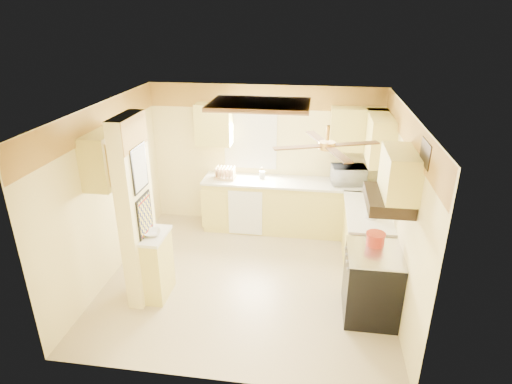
% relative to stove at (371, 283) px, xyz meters
% --- Properties ---
extents(floor, '(4.00, 4.00, 0.00)m').
position_rel_stove_xyz_m(floor, '(-1.67, 0.55, -0.46)').
color(floor, tan).
rests_on(floor, ground).
extents(ceiling, '(4.00, 4.00, 0.00)m').
position_rel_stove_xyz_m(ceiling, '(-1.67, 0.55, 2.04)').
color(ceiling, white).
rests_on(ceiling, wall_back).
extents(wall_back, '(4.00, 0.00, 4.00)m').
position_rel_stove_xyz_m(wall_back, '(-1.67, 2.45, 0.79)').
color(wall_back, '#FCE99A').
rests_on(wall_back, floor).
extents(wall_front, '(4.00, 0.00, 4.00)m').
position_rel_stove_xyz_m(wall_front, '(-1.67, -1.35, 0.79)').
color(wall_front, '#FCE99A').
rests_on(wall_front, floor).
extents(wall_left, '(0.00, 3.80, 3.80)m').
position_rel_stove_xyz_m(wall_left, '(-3.67, 0.55, 0.79)').
color(wall_left, '#FCE99A').
rests_on(wall_left, floor).
extents(wall_right, '(0.00, 3.80, 3.80)m').
position_rel_stove_xyz_m(wall_right, '(0.33, 0.55, 0.79)').
color(wall_right, '#FCE99A').
rests_on(wall_right, floor).
extents(wallpaper_border, '(4.00, 0.02, 0.40)m').
position_rel_stove_xyz_m(wallpaper_border, '(-1.67, 2.43, 1.84)').
color(wallpaper_border, '#FBC04A').
rests_on(wallpaper_border, wall_back).
extents(partition_column, '(0.20, 0.70, 2.50)m').
position_rel_stove_xyz_m(partition_column, '(-3.02, 0.00, 0.79)').
color(partition_column, '#FCE99A').
rests_on(partition_column, floor).
extents(partition_ledge, '(0.25, 0.55, 0.90)m').
position_rel_stove_xyz_m(partition_ledge, '(-2.80, 0.00, -0.01)').
color(partition_ledge, '#DECF66').
rests_on(partition_ledge, floor).
extents(ledge_top, '(0.28, 0.58, 0.04)m').
position_rel_stove_xyz_m(ledge_top, '(-2.80, 0.00, 0.46)').
color(ledge_top, silver).
rests_on(ledge_top, partition_ledge).
extents(lower_cabinets_back, '(3.00, 0.60, 0.90)m').
position_rel_stove_xyz_m(lower_cabinets_back, '(-1.17, 2.15, -0.01)').
color(lower_cabinets_back, '#DECF66').
rests_on(lower_cabinets_back, floor).
extents(lower_cabinets_right, '(0.60, 1.40, 0.90)m').
position_rel_stove_xyz_m(lower_cabinets_right, '(0.03, 1.15, -0.01)').
color(lower_cabinets_right, '#DECF66').
rests_on(lower_cabinets_right, floor).
extents(countertop_back, '(3.04, 0.64, 0.04)m').
position_rel_stove_xyz_m(countertop_back, '(-1.17, 2.14, 0.46)').
color(countertop_back, silver).
rests_on(countertop_back, lower_cabinets_back).
extents(countertop_right, '(0.64, 1.44, 0.04)m').
position_rel_stove_xyz_m(countertop_right, '(0.02, 1.15, 0.46)').
color(countertop_right, silver).
rests_on(countertop_right, lower_cabinets_right).
extents(dishwasher_panel, '(0.58, 0.02, 0.80)m').
position_rel_stove_xyz_m(dishwasher_panel, '(-1.92, 1.84, -0.03)').
color(dishwasher_panel, white).
rests_on(dishwasher_panel, lower_cabinets_back).
extents(window, '(0.92, 0.02, 1.02)m').
position_rel_stove_xyz_m(window, '(-1.92, 2.44, 1.09)').
color(window, white).
rests_on(window, wall_back).
extents(upper_cab_back_left, '(0.60, 0.35, 0.70)m').
position_rel_stove_xyz_m(upper_cab_back_left, '(-2.52, 2.27, 1.39)').
color(upper_cab_back_left, '#DECF66').
rests_on(upper_cab_back_left, wall_back).
extents(upper_cab_back_right, '(0.90, 0.35, 0.70)m').
position_rel_stove_xyz_m(upper_cab_back_right, '(-0.12, 2.27, 1.39)').
color(upper_cab_back_right, '#DECF66').
rests_on(upper_cab_back_right, wall_back).
extents(upper_cab_right, '(0.35, 1.00, 0.70)m').
position_rel_stove_xyz_m(upper_cab_right, '(0.16, 1.80, 1.39)').
color(upper_cab_right, '#DECF66').
rests_on(upper_cab_right, wall_right).
extents(upper_cab_left_wall, '(0.35, 0.75, 0.70)m').
position_rel_stove_xyz_m(upper_cab_left_wall, '(-3.49, 0.30, 1.39)').
color(upper_cab_left_wall, '#DECF66').
rests_on(upper_cab_left_wall, wall_left).
extents(upper_cab_over_stove, '(0.35, 0.76, 0.52)m').
position_rel_stove_xyz_m(upper_cab_over_stove, '(0.16, 0.00, 1.49)').
color(upper_cab_over_stove, '#DECF66').
rests_on(upper_cab_over_stove, wall_right).
extents(stove, '(0.68, 0.77, 0.92)m').
position_rel_stove_xyz_m(stove, '(0.00, 0.00, 0.00)').
color(stove, black).
rests_on(stove, floor).
extents(range_hood, '(0.50, 0.76, 0.14)m').
position_rel_stove_xyz_m(range_hood, '(0.07, 0.00, 1.16)').
color(range_hood, black).
rests_on(range_hood, upper_cab_over_stove).
extents(poster_menu, '(0.02, 0.42, 0.57)m').
position_rel_stove_xyz_m(poster_menu, '(-2.91, 0.00, 1.39)').
color(poster_menu, black).
rests_on(poster_menu, partition_column).
extents(poster_nashville, '(0.02, 0.42, 0.57)m').
position_rel_stove_xyz_m(poster_nashville, '(-2.91, 0.00, 0.74)').
color(poster_nashville, black).
rests_on(poster_nashville, partition_column).
extents(ceiling_light_panel, '(1.35, 0.95, 0.06)m').
position_rel_stove_xyz_m(ceiling_light_panel, '(-1.57, 1.05, 2.00)').
color(ceiling_light_panel, brown).
rests_on(ceiling_light_panel, ceiling).
extents(ceiling_fan, '(1.15, 1.15, 0.26)m').
position_rel_stove_xyz_m(ceiling_fan, '(-0.67, -0.15, 1.83)').
color(ceiling_fan, gold).
rests_on(ceiling_fan, ceiling).
extents(vent_grate, '(0.02, 0.40, 0.25)m').
position_rel_stove_xyz_m(vent_grate, '(0.31, -0.35, 1.84)').
color(vent_grate, black).
rests_on(vent_grate, wall_right).
extents(microwave, '(0.61, 0.46, 0.31)m').
position_rel_stove_xyz_m(microwave, '(-0.22, 2.18, 0.63)').
color(microwave, white).
rests_on(microwave, countertop_back).
extents(bowl, '(0.29, 0.29, 0.06)m').
position_rel_stove_xyz_m(bowl, '(-2.82, -0.02, 0.51)').
color(bowl, white).
rests_on(bowl, ledge_top).
extents(dutch_oven, '(0.24, 0.24, 0.16)m').
position_rel_stove_xyz_m(dutch_oven, '(0.01, 0.19, 0.54)').
color(dutch_oven, '#A52818').
rests_on(dutch_oven, stove).
extents(kettle, '(0.17, 0.17, 0.26)m').
position_rel_stove_xyz_m(kettle, '(0.04, 0.89, 0.60)').
color(kettle, silver).
rests_on(kettle, countertop_right).
extents(dish_rack, '(0.36, 0.28, 0.20)m').
position_rel_stove_xyz_m(dish_rack, '(-2.31, 2.11, 0.55)').
color(dish_rack, tan).
rests_on(dish_rack, countertop_back).
extents(utensil_crock, '(0.10, 0.10, 0.20)m').
position_rel_stove_xyz_m(utensil_crock, '(-1.68, 2.21, 0.55)').
color(utensil_crock, white).
rests_on(utensil_crock, countertop_back).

